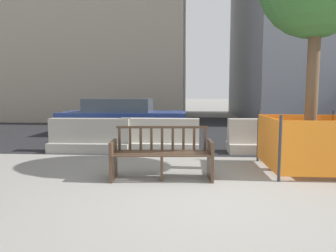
{
  "coord_description": "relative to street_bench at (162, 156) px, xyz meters",
  "views": [
    {
      "loc": [
        -0.28,
        -4.14,
        1.43
      ],
      "look_at": [
        -0.73,
        2.29,
        0.75
      ],
      "focal_mm": 32.0,
      "sensor_mm": 36.0,
      "label": 1
    }
  ],
  "objects": [
    {
      "name": "construction_fence",
      "position": [
        2.71,
        0.74,
        0.15
      ],
      "size": [
        1.58,
        1.58,
        1.1
      ],
      "color": "#2D2D33",
      "rests_on": "ground"
    },
    {
      "name": "street_bench",
      "position": [
        0.0,
        0.0,
        0.0
      ],
      "size": [
        1.72,
        0.64,
        0.88
      ],
      "color": "#473323",
      "rests_on": "ground"
    },
    {
      "name": "jersey_barrier_right",
      "position": [
        2.42,
        2.47,
        -0.06
      ],
      "size": [
        2.02,
        0.74,
        0.84
      ],
      "color": "#ADA89E",
      "rests_on": "ground"
    },
    {
      "name": "street_asphalt",
      "position": [
        0.74,
        7.88,
        -0.39
      ],
      "size": [
        120.0,
        12.0,
        0.01
      ],
      "primitive_type": "cube",
      "color": "black",
      "rests_on": "ground"
    },
    {
      "name": "jersey_barrier_left",
      "position": [
        -2.02,
        2.3,
        -0.06
      ],
      "size": [
        2.01,
        0.72,
        0.84
      ],
      "color": "gray",
      "rests_on": "ground"
    },
    {
      "name": "car_sedan_mid",
      "position": [
        -1.9,
        5.59,
        0.26
      ],
      "size": [
        4.41,
        2.03,
        1.29
      ],
      "color": "navy",
      "rests_on": "ground"
    },
    {
      "name": "jersey_barrier_centre",
      "position": [
        -0.29,
        2.44,
        -0.06
      ],
      "size": [
        2.02,
        0.75,
        0.84
      ],
      "color": "#ADA89E",
      "rests_on": "ground"
    },
    {
      "name": "ground_plane",
      "position": [
        0.74,
        -0.82,
        -0.4
      ],
      "size": [
        200.0,
        200.0,
        0.0
      ],
      "primitive_type": "plane",
      "color": "gray"
    }
  ]
}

